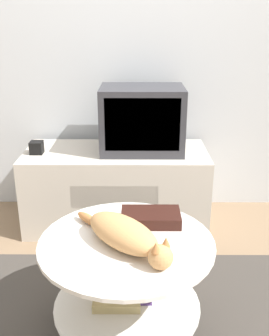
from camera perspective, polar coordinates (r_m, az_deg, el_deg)
The scene contains 9 objects.
ground_plane at distance 2.01m, azimuth 0.07°, elevation -22.06°, with size 12.00×12.00×0.00m, color #7F664C.
wall_back at distance 2.85m, azimuth 0.21°, elevation 19.49°, with size 8.00×0.05×2.60m.
rug at distance 2.00m, azimuth 0.07°, elevation -21.85°, with size 1.74×1.16×0.02m.
tv_stand at distance 2.73m, azimuth -2.63°, elevation -2.88°, with size 1.22×0.54×0.54m.
tv at distance 2.59m, azimuth 1.09°, elevation 7.08°, with size 0.54×0.38×0.42m.
speaker at distance 2.65m, azimuth -14.03°, elevation 2.90°, with size 0.08×0.08×0.08m.
coffee_table at distance 1.78m, azimuth -1.19°, elevation -15.09°, with size 0.75×0.75×0.47m.
dvd_box at distance 1.82m, azimuth 2.37°, elevation -7.17°, with size 0.27×0.16×0.05m.
cat at distance 1.62m, azimuth -1.33°, elevation -9.62°, with size 0.43×0.46×0.12m.
Camera 1 is at (0.01, -1.47, 1.37)m, focal length 42.00 mm.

